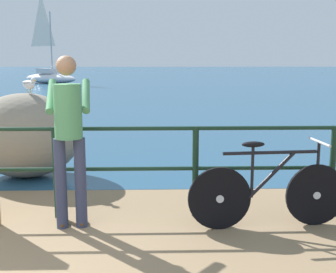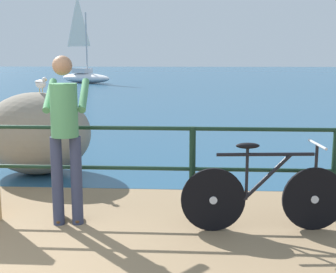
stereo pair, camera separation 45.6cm
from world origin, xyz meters
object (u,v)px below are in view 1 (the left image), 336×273
bicycle (269,191)px  person_at_railing (69,134)px  breakwater_boulder_main (25,135)px  sailboat (50,73)px  seagull (29,84)px

bicycle → person_at_railing: 2.15m
bicycle → breakwater_boulder_main: bearing=140.8°
bicycle → breakwater_boulder_main: 3.77m
bicycle → sailboat: bearing=102.6°
breakwater_boulder_main → sailboat: size_ratio=0.27×
person_at_railing → sailboat: sailboat is taller
bicycle → seagull: size_ratio=5.72×
breakwater_boulder_main → seagull: seagull is taller
breakwater_boulder_main → person_at_railing: bearing=-62.8°
person_at_railing → seagull: (-0.95, 2.03, 0.40)m
person_at_railing → sailboat: (-6.55, 27.12, -0.28)m
breakwater_boulder_main → seagull: size_ratio=5.53×
seagull → person_at_railing: bearing=-22.8°
breakwater_boulder_main → bicycle: bearing=-34.2°
breakwater_boulder_main → sailboat: 25.67m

